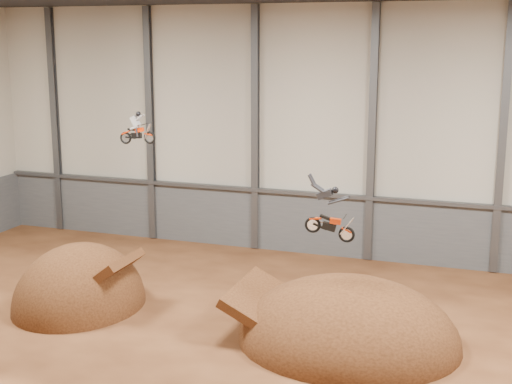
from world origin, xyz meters
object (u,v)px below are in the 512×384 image
takeoff_ramp (80,305)px  fmx_rider_a (137,126)px  fmx_rider_b (328,209)px  landing_ramp (348,342)px

takeoff_ramp → fmx_rider_a: fmx_rider_a is taller
takeoff_ramp → fmx_rider_b: fmx_rider_b is taller
takeoff_ramp → fmx_rider_a: 8.78m
takeoff_ramp → landing_ramp: bearing=0.3°
fmx_rider_a → fmx_rider_b: bearing=-19.6°
takeoff_ramp → landing_ramp: size_ratio=0.74×
fmx_rider_a → landing_ramp: bearing=-16.0°
takeoff_ramp → landing_ramp: (12.57, 0.07, 0.00)m
landing_ramp → fmx_rider_b: (-0.81, -0.49, 5.64)m
fmx_rider_a → fmx_rider_b: 11.01m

